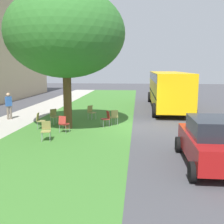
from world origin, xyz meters
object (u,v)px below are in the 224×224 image
object	(u,v)px
chair_5	(46,129)
chair_3	(40,120)
chair_2	(54,115)
parked_car	(212,142)
street_tree	(66,34)
pedestrian_1	(9,105)
chair_0	(114,116)
chair_4	(63,123)
chair_1	(106,118)
chair_6	(91,111)
school_bus	(168,87)

from	to	relation	value
chair_5	chair_3	bearing A→B (deg)	26.93
chair_2	parked_car	bearing A→B (deg)	-129.51
street_tree	chair_3	bearing A→B (deg)	103.38
street_tree	chair_3	world-z (taller)	street_tree
street_tree	pedestrian_1	size ratio (longest dim) A/B	4.29
chair_0	pedestrian_1	size ratio (longest dim) A/B	0.52
street_tree	pedestrian_1	distance (m)	6.33
chair_4	chair_1	bearing A→B (deg)	-50.64
parked_car	pedestrian_1	bearing A→B (deg)	55.91
chair_0	chair_5	world-z (taller)	same
chair_0	chair_4	bearing A→B (deg)	131.46
chair_3	chair_4	xyz separation A→B (m)	(-0.71, -1.49, 0.00)
chair_0	chair_3	bearing A→B (deg)	109.61
chair_6	school_bus	size ratio (longest dim) A/B	0.08
chair_6	school_bus	bearing A→B (deg)	-46.46
chair_2	chair_5	bearing A→B (deg)	-168.08
chair_4	chair_6	bearing A→B (deg)	-11.66
chair_3	pedestrian_1	size ratio (longest dim) A/B	0.52
chair_5	pedestrian_1	xyz separation A→B (m)	(4.65, 4.05, 0.41)
chair_6	pedestrian_1	distance (m)	5.23
chair_0	chair_5	bearing A→B (deg)	142.36
chair_1	parked_car	world-z (taller)	parked_car
chair_3	parked_car	xyz separation A→B (m)	(-4.71, -7.66, 0.32)
pedestrian_1	chair_1	bearing A→B (deg)	-103.67
chair_2	chair_5	distance (m)	3.57
chair_1	parked_car	size ratio (longest dim) A/B	0.24
chair_0	pedestrian_1	world-z (taller)	pedestrian_1
chair_0	chair_2	size ratio (longest dim) A/B	1.00
street_tree	chair_5	xyz separation A→B (m)	(-2.53, 0.34, -4.45)
chair_0	chair_2	xyz separation A→B (m)	(-0.07, 3.48, 0.00)
chair_3	chair_6	size ratio (longest dim) A/B	1.00
chair_0	chair_5	distance (m)	4.49
chair_6	pedestrian_1	bearing A→B (deg)	95.43
chair_4	pedestrian_1	bearing A→B (deg)	54.33
chair_4	chair_5	world-z (taller)	same
street_tree	chair_4	distance (m)	4.57
chair_3	chair_5	distance (m)	2.45
chair_5	pedestrian_1	bearing A→B (deg)	41.00
chair_2	chair_4	distance (m)	2.31
chair_0	chair_2	distance (m)	3.48
chair_0	chair_3	size ratio (longest dim) A/B	1.00
chair_0	chair_1	xyz separation A→B (m)	(-0.46, 0.38, 0.00)
chair_6	pedestrian_1	size ratio (longest dim) A/B	0.52
pedestrian_1	chair_0	bearing A→B (deg)	-99.17
school_bus	street_tree	bearing A→B (deg)	141.43
street_tree	school_bus	xyz separation A→B (m)	(7.66, -6.11, -3.21)
street_tree	chair_2	distance (m)	4.67
chair_4	chair_6	size ratio (longest dim) A/B	1.00
street_tree	chair_2	world-z (taller)	street_tree
chair_6	pedestrian_1	xyz separation A→B (m)	(-0.49, 5.19, 0.41)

